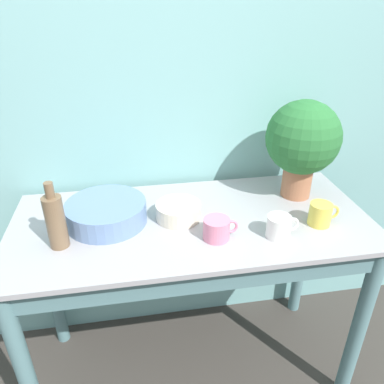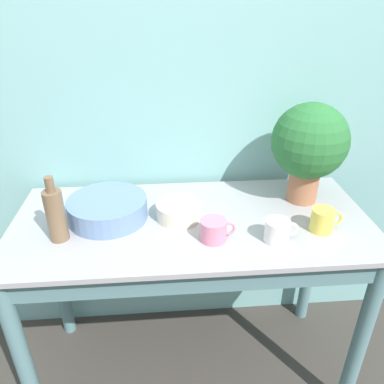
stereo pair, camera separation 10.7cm
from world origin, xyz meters
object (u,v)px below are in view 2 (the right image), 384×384
at_px(bottle_tall, 56,214).
at_px(bowl_wash_large, 108,209).
at_px(mug_pink, 214,230).
at_px(mug_white, 278,231).
at_px(potted_plant, 309,144).
at_px(mug_yellow, 323,220).
at_px(bowl_small_cream, 179,210).

bearing_deg(bottle_tall, bowl_wash_large, 38.78).
height_order(mug_pink, mug_white, mug_white).
height_order(potted_plant, mug_yellow, potted_plant).
distance_m(potted_plant, bowl_small_cream, 0.57).
relative_size(mug_pink, mug_white, 1.06).
distance_m(mug_white, bowl_small_cream, 0.38).
xyz_separation_m(bottle_tall, mug_white, (0.76, -0.07, -0.06)).
height_order(potted_plant, mug_white, potted_plant).
height_order(mug_pink, mug_yellow, mug_yellow).
bearing_deg(mug_pink, potted_plant, 32.24).
xyz_separation_m(mug_yellow, bowl_small_cream, (-0.52, 0.13, -0.01)).
bearing_deg(bowl_wash_large, potted_plant, 5.92).
bearing_deg(bowl_wash_large, bottle_tall, -141.22).
distance_m(mug_pink, mug_yellow, 0.40).
bearing_deg(mug_yellow, mug_pink, -176.62).
bearing_deg(potted_plant, mug_yellow, -90.72).
distance_m(bottle_tall, mug_white, 0.77).
height_order(mug_white, mug_yellow, mug_yellow).
xyz_separation_m(bowl_wash_large, mug_yellow, (0.79, -0.15, 0.00)).
bearing_deg(mug_pink, mug_yellow, 3.38).
relative_size(bottle_tall, mug_pink, 1.93).
xyz_separation_m(mug_pink, mug_yellow, (0.40, 0.02, 0.00)).
xyz_separation_m(potted_plant, mug_pink, (-0.40, -0.25, -0.21)).
bearing_deg(potted_plant, mug_white, -123.29).
relative_size(potted_plant, bowl_small_cream, 2.37).
xyz_separation_m(bowl_wash_large, mug_white, (0.61, -0.20, -0.00)).
distance_m(bowl_wash_large, mug_white, 0.64).
bearing_deg(bowl_wash_large, mug_white, -18.23).
height_order(bottle_tall, mug_pink, bottle_tall).
bearing_deg(mug_white, mug_pink, 173.11).
relative_size(mug_pink, bowl_small_cream, 0.73).
bearing_deg(mug_yellow, bowl_wash_large, 169.27).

